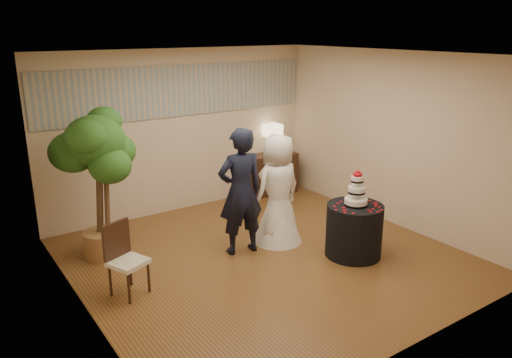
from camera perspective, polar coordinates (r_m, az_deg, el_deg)
floor at (r=7.16m, az=1.17°, el=-8.98°), size 5.00×5.00×0.00m
ceiling at (r=6.44m, az=1.33°, el=14.01°), size 5.00×5.00×0.00m
wall_back at (r=8.76m, az=-8.40°, el=5.41°), size 5.00×0.06×2.80m
wall_front at (r=4.96m, az=18.43°, el=-4.45°), size 5.00×0.06×2.80m
wall_left at (r=5.64m, az=-19.84°, el=-1.99°), size 0.06×5.00×2.80m
wall_right at (r=8.34m, az=15.37°, el=4.39°), size 0.06×5.00×2.80m
mural_border at (r=8.63m, az=-8.54°, el=9.95°), size 4.90×0.02×0.85m
groom at (r=7.01m, az=-1.78°, el=-1.45°), size 0.72×0.53×1.84m
bride at (r=7.40m, az=2.53°, el=-1.15°), size 0.88×0.81×1.66m
cake_table at (r=7.22m, az=11.14°, el=-5.78°), size 0.97×0.97×0.76m
wedding_cake at (r=7.01m, az=11.44°, el=-1.01°), size 0.32×0.32×0.51m
console at (r=9.73m, az=1.86°, el=0.64°), size 0.98×0.51×0.79m
table_lamp at (r=9.55m, az=1.90°, el=4.58°), size 0.29×0.29×0.58m
ficus_tree at (r=7.18m, az=-17.55°, el=-0.56°), size 1.30×1.30×2.13m
side_chair at (r=6.26m, az=-14.42°, el=-8.99°), size 0.55×0.56×0.91m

